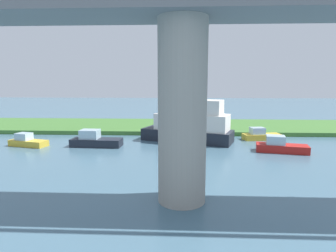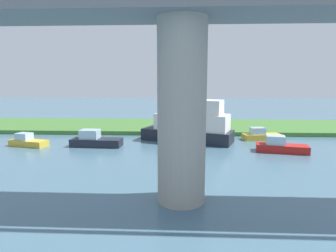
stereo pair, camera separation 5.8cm
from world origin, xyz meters
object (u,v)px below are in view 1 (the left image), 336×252
Objects in this scene: motorboat_red at (280,146)px; mooring_post at (191,126)px; bridge_pylon at (182,113)px; riverboat_paddlewheel at (95,140)px; person_on_bank at (180,123)px; houseboat_blue at (190,125)px; pontoon_yellow at (261,135)px; motorboat_white at (27,141)px.

mooring_post is at bearing -47.87° from motorboat_red.
riverboat_paddlewheel is (8.91, -13.10, -4.33)m from bridge_pylon.
person_on_bank is 1.27× the size of mooring_post.
houseboat_blue is at bearing -28.14° from motorboat_red.
motorboat_red is (-0.28, 5.74, 0.05)m from pontoon_yellow.
mooring_post is 0.10× the size of houseboat_blue.
riverboat_paddlewheel is at bearing -4.89° from motorboat_red.
motorboat_red is (-8.40, 4.49, -1.33)m from houseboat_blue.
motorboat_red is (-9.33, -11.54, -4.38)m from bridge_pylon.
person_on_bank is 10.45m from pontoon_yellow.
motorboat_white is (15.95, -12.90, -4.46)m from bridge_pylon.
riverboat_paddlewheel is 18.32m from motorboat_red.
pontoon_yellow is (-9.20, 4.90, -0.70)m from person_on_bank.
bridge_pylon is 20.01m from pontoon_yellow.
houseboat_blue is 2.36× the size of pontoon_yellow.
person_on_bank is 0.13× the size of houseboat_blue.
houseboat_blue is (-1.09, 6.15, 0.68)m from person_on_bank.
pontoon_yellow is 0.85× the size of riverboat_paddlewheel.
person_on_bank is at bearing -50.71° from mooring_post.
pontoon_yellow is at bearing 157.46° from mooring_post.
bridge_pylon reaches higher than motorboat_red.
person_on_bank is 6.28m from houseboat_blue.
motorboat_red is at bearing 92.84° from pontoon_yellow.
person_on_bank is at bearing -48.29° from motorboat_red.
motorboat_red is at bearing -128.96° from bridge_pylon.
houseboat_blue is 2.01× the size of riverboat_paddlewheel.
motorboat_white is at bearing 1.62° from riverboat_paddlewheel.
bridge_pylon is 2.34× the size of motorboat_white.
mooring_post is 0.26× the size of motorboat_white.
motorboat_white is (16.89, 3.13, -1.41)m from houseboat_blue.
mooring_post is 4.60m from houseboat_blue.
mooring_post is 12.16m from motorboat_red.
houseboat_blue is 2.48× the size of motorboat_white.
person_on_bank is at bearing -133.97° from riverboat_paddlewheel.
houseboat_blue is at bearing -163.42° from riverboat_paddlewheel.
mooring_post is 8.53m from pontoon_yellow.
houseboat_blue is at bearing -169.50° from motorboat_white.
houseboat_blue is at bearing -93.34° from bridge_pylon.
motorboat_red is at bearing 151.86° from houseboat_blue.
riverboat_paddlewheel is at bearing 36.40° from mooring_post.
riverboat_paddlewheel reaches higher than motorboat_white.
motorboat_red is (-9.49, 10.64, -0.65)m from person_on_bank.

